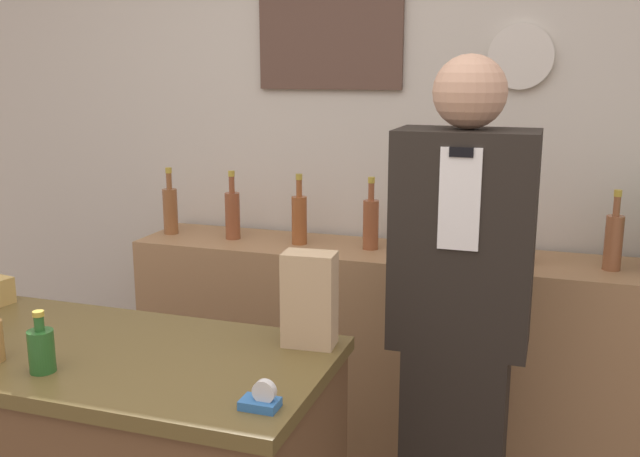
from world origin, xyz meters
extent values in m
cube|color=beige|center=(0.00, 2.00, 1.35)|extent=(5.20, 0.06, 2.70)
cube|color=brown|center=(-0.20, 1.96, 1.82)|extent=(0.66, 0.02, 0.45)
cylinder|color=beige|center=(0.61, 1.95, 1.73)|extent=(0.26, 0.03, 0.26)
cube|color=#9E754C|center=(0.22, 1.73, 0.47)|extent=(2.39, 0.42, 0.94)
cube|color=brown|center=(-0.44, 0.48, 0.89)|extent=(1.38, 0.64, 0.04)
cube|color=black|center=(0.52, 1.11, 0.40)|extent=(0.33, 0.26, 0.80)
cube|color=black|center=(0.52, 1.11, 1.15)|extent=(0.44, 0.26, 0.70)
cube|color=white|center=(0.52, 0.98, 1.31)|extent=(0.12, 0.01, 0.31)
cube|color=black|center=(0.52, 0.97, 1.45)|extent=(0.07, 0.01, 0.03)
sphere|color=tan|center=(0.52, 1.11, 1.61)|extent=(0.23, 0.23, 0.23)
cube|color=tan|center=(0.14, 0.70, 1.04)|extent=(0.15, 0.10, 0.27)
cube|color=#2D66A8|center=(0.16, 0.29, 0.92)|extent=(0.09, 0.06, 0.02)
cylinder|color=silver|center=(0.17, 0.29, 0.95)|extent=(0.06, 0.02, 0.06)
cylinder|color=#255823|center=(-0.46, 0.30, 0.96)|extent=(0.07, 0.07, 0.11)
cylinder|color=#255823|center=(-0.46, 0.30, 1.04)|extent=(0.03, 0.03, 0.04)
cylinder|color=#B29933|center=(-0.46, 0.30, 1.07)|extent=(0.03, 0.03, 0.01)
cylinder|color=brown|center=(-0.90, 1.72, 1.04)|extent=(0.07, 0.07, 0.21)
cylinder|color=brown|center=(-0.90, 1.72, 1.18)|extent=(0.03, 0.03, 0.07)
cylinder|color=#B29933|center=(-0.90, 1.72, 1.23)|extent=(0.03, 0.03, 0.02)
cylinder|color=brown|center=(-0.58, 1.72, 1.04)|extent=(0.07, 0.07, 0.21)
cylinder|color=brown|center=(-0.58, 1.72, 1.18)|extent=(0.03, 0.03, 0.07)
cylinder|color=#B29933|center=(-0.58, 1.72, 1.23)|extent=(0.03, 0.03, 0.02)
cylinder|color=brown|center=(-0.26, 1.72, 1.04)|extent=(0.07, 0.07, 0.21)
cylinder|color=brown|center=(-0.26, 1.72, 1.18)|extent=(0.03, 0.03, 0.07)
cylinder|color=#B29933|center=(-0.26, 1.72, 1.23)|extent=(0.03, 0.03, 0.02)
cylinder|color=brown|center=(0.05, 1.73, 1.04)|extent=(0.07, 0.07, 0.21)
cylinder|color=brown|center=(0.05, 1.73, 1.18)|extent=(0.03, 0.03, 0.07)
cylinder|color=#B29933|center=(0.05, 1.73, 1.23)|extent=(0.03, 0.03, 0.02)
cylinder|color=brown|center=(0.37, 1.74, 1.04)|extent=(0.07, 0.07, 0.21)
cylinder|color=brown|center=(0.37, 1.74, 1.18)|extent=(0.03, 0.03, 0.07)
cylinder|color=#B29933|center=(0.37, 1.74, 1.23)|extent=(0.03, 0.03, 0.02)
cylinder|color=brown|center=(0.69, 1.71, 1.04)|extent=(0.07, 0.07, 0.21)
cylinder|color=brown|center=(0.69, 1.71, 1.18)|extent=(0.03, 0.03, 0.07)
cylinder|color=#B29933|center=(0.69, 1.71, 1.23)|extent=(0.03, 0.03, 0.02)
cylinder|color=brown|center=(1.00, 1.71, 1.04)|extent=(0.07, 0.07, 0.21)
cylinder|color=brown|center=(1.00, 1.71, 1.18)|extent=(0.03, 0.03, 0.07)
cylinder|color=#B29933|center=(1.00, 1.71, 1.23)|extent=(0.03, 0.03, 0.02)
camera|label=1|loc=(0.78, -1.12, 1.68)|focal=40.00mm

